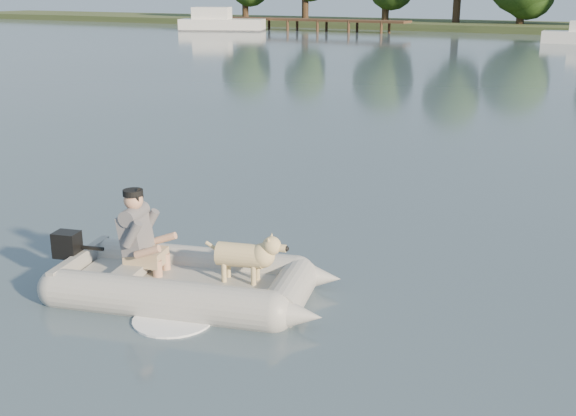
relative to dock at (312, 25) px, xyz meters
The scene contains 7 objects.
water 58.14m from the dock, 63.43° to the right, with size 160.00×160.00×0.00m, color slate.
dock is the anchor object (origin of this frame).
dinghy 58.00m from the dock, 63.95° to the right, with size 4.84×3.60×1.40m, color #9A9A95, non-canonical shape.
man 57.81m from the dock, 64.63° to the right, with size 0.73×0.63×1.09m, color #5E5D62, non-canonical shape.
dog 58.07m from the dock, 63.31° to the right, with size 0.94×0.34×0.63m, color tan, non-canonical shape.
outboard_motor 57.70m from the dock, 65.59° to the right, with size 0.42×0.29×0.80m, color black, non-canonical shape.
cabin_cruiser 8.04m from the dock, 151.52° to the right, with size 7.81×2.79×2.42m, color white, non-canonical shape.
Camera 1 is at (4.65, -6.79, 3.71)m, focal length 45.00 mm.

